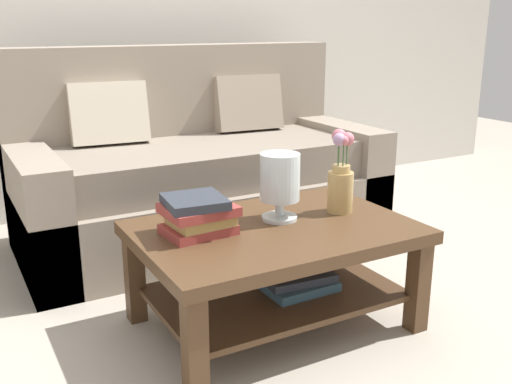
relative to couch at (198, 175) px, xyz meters
name	(u,v)px	position (x,y,z in m)	size (l,w,h in m)	color
ground_plane	(256,296)	(-0.09, -0.83, -0.36)	(10.00, 10.00, 0.00)	#ADA393
couch	(198,175)	(0.00, 0.00, 0.00)	(1.95, 0.90, 1.06)	gray
coffee_table	(276,254)	(-0.14, -1.09, -0.06)	(1.06, 0.73, 0.42)	#4C331E
book_stack_main	(198,215)	(-0.44, -1.02, 0.13)	(0.27, 0.24, 0.14)	#993833
glass_hurricane_vase	(281,180)	(-0.08, -1.02, 0.22)	(0.16, 0.16, 0.27)	silver
flower_pitcher	(341,179)	(0.19, -1.06, 0.20)	(0.11, 0.11, 0.35)	tan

